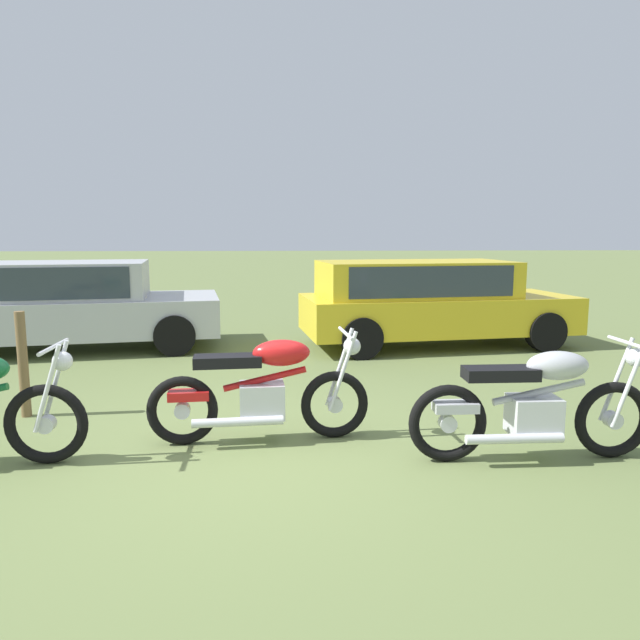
% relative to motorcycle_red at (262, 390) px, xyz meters
% --- Properties ---
extents(ground_plane, '(120.00, 120.00, 0.00)m').
position_rel_motorcycle_red_xyz_m(ground_plane, '(-0.05, -0.34, -0.48)').
color(ground_plane, olive).
extents(motorcycle_red, '(2.01, 0.64, 1.02)m').
position_rel_motorcycle_red_xyz_m(motorcycle_red, '(0.00, 0.00, 0.00)').
color(motorcycle_red, black).
rests_on(motorcycle_red, ground).
extents(motorcycle_silver, '(2.07, 0.64, 1.02)m').
position_rel_motorcycle_red_xyz_m(motorcycle_silver, '(2.28, -0.58, -0.00)').
color(motorcycle_silver, black).
rests_on(motorcycle_silver, ground).
extents(car_silver, '(4.67, 2.54, 1.43)m').
position_rel_motorcycle_red_xyz_m(car_silver, '(-3.20, 4.51, 0.32)').
color(car_silver, '#B2B5BA').
rests_on(car_silver, ground).
extents(car_yellow, '(4.64, 2.30, 1.43)m').
position_rel_motorcycle_red_xyz_m(car_yellow, '(2.57, 4.45, 0.36)').
color(car_yellow, gold).
rests_on(car_yellow, ground).
extents(fence_post_wooden, '(0.10, 0.10, 1.10)m').
position_rel_motorcycle_red_xyz_m(fence_post_wooden, '(-2.48, 0.88, 0.07)').
color(fence_post_wooden, brown).
rests_on(fence_post_wooden, ground).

